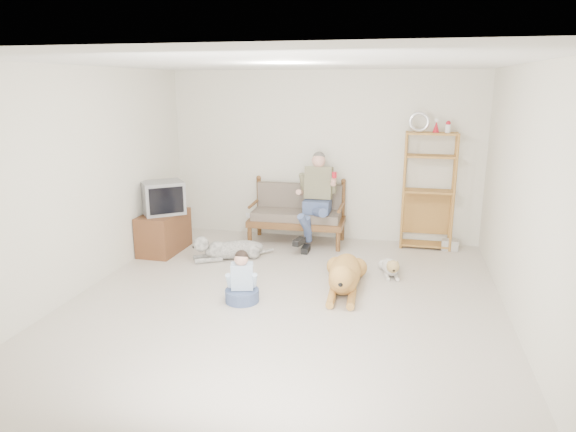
% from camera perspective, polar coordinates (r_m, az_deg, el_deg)
% --- Properties ---
extents(floor, '(5.50, 5.50, 0.00)m').
position_cam_1_polar(floor, '(6.09, -0.41, -9.61)').
color(floor, silver).
rests_on(floor, ground).
extents(ceiling, '(5.50, 5.50, 0.00)m').
position_cam_1_polar(ceiling, '(5.57, -0.46, 16.67)').
color(ceiling, white).
rests_on(ceiling, ground).
extents(wall_back, '(5.00, 0.00, 5.00)m').
position_cam_1_polar(wall_back, '(8.34, 3.90, 6.62)').
color(wall_back, beige).
rests_on(wall_back, ground).
extents(wall_front, '(5.00, 0.00, 5.00)m').
position_cam_1_polar(wall_front, '(3.16, -11.91, -6.95)').
color(wall_front, beige).
rests_on(wall_front, ground).
extents(wall_left, '(0.00, 5.50, 5.50)m').
position_cam_1_polar(wall_left, '(6.69, -21.80, 3.66)').
color(wall_left, beige).
rests_on(wall_left, ground).
extents(wall_right, '(0.00, 5.50, 5.50)m').
position_cam_1_polar(wall_right, '(5.67, 25.00, 1.53)').
color(wall_right, beige).
rests_on(wall_right, ground).
extents(loveseat, '(1.51, 0.73, 0.95)m').
position_cam_1_polar(loveseat, '(8.22, 1.08, 0.40)').
color(loveseat, brown).
rests_on(loveseat, ground).
extents(man, '(0.56, 0.80, 1.29)m').
position_cam_1_polar(man, '(7.89, 2.94, 1.20)').
color(man, '#485A85').
rests_on(man, loveseat).
extents(etagere, '(0.79, 0.35, 2.09)m').
position_cam_1_polar(etagere, '(8.13, 15.31, 2.84)').
color(etagere, '#A97D35').
rests_on(etagere, ground).
extents(book_stack, '(0.26, 0.19, 0.16)m').
position_cam_1_polar(book_stack, '(8.30, 17.54, -3.07)').
color(book_stack, beige).
rests_on(book_stack, ground).
extents(tv_stand, '(0.52, 0.91, 0.60)m').
position_cam_1_polar(tv_stand, '(8.02, -13.66, -1.76)').
color(tv_stand, brown).
rests_on(tv_stand, ground).
extents(crt_tv, '(0.74, 0.72, 0.48)m').
position_cam_1_polar(crt_tv, '(7.87, -13.71, 2.00)').
color(crt_tv, gray).
rests_on(crt_tv, tv_stand).
extents(wall_outlet, '(0.12, 0.02, 0.08)m').
position_cam_1_polar(wall_outlet, '(8.81, -4.29, 0.07)').
color(wall_outlet, white).
rests_on(wall_outlet, ground).
extents(golden_retriever, '(0.44, 1.61, 0.49)m').
position_cam_1_polar(golden_retriever, '(6.42, 6.27, -6.48)').
color(golden_retriever, '#C18B43').
rests_on(golden_retriever, ground).
extents(shaggy_dog, '(1.10, 0.76, 0.38)m').
position_cam_1_polar(shaggy_dog, '(7.54, -6.81, -3.65)').
color(shaggy_dog, white).
rests_on(shaggy_dog, ground).
extents(terrier, '(0.29, 0.71, 0.27)m').
position_cam_1_polar(terrier, '(7.02, 11.34, -5.59)').
color(terrier, white).
rests_on(terrier, ground).
extents(child, '(0.40, 0.40, 0.63)m').
position_cam_1_polar(child, '(6.08, -5.14, -7.43)').
color(child, '#485A85').
rests_on(child, ground).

